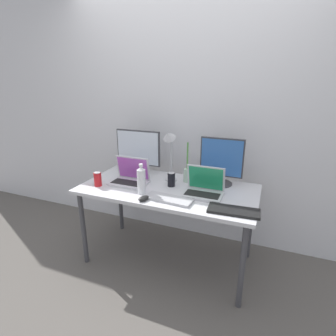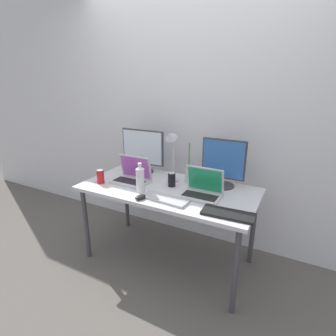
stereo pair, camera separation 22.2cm
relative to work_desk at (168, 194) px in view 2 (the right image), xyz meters
name	(u,v)px [view 2 (the right image)]	position (x,y,z in m)	size (l,w,h in m)	color
ground_plane	(168,259)	(0.00, 0.00, -0.67)	(16.00, 16.00, 0.00)	#5B5651
wall_back	(196,115)	(0.00, 0.59, 0.63)	(7.00, 0.08, 2.60)	silver
work_desk	(168,194)	(0.00, 0.00, 0.00)	(1.52, 0.76, 0.74)	#424247
monitor_left	(143,150)	(-0.41, 0.25, 0.30)	(0.46, 0.20, 0.43)	#38383D
monitor_center	(223,163)	(0.40, 0.25, 0.28)	(0.38, 0.21, 0.42)	#38383D
laptop_silver	(132,176)	(-0.36, -0.02, 0.12)	(0.33, 0.22, 0.24)	silver
laptop_secondary	(202,190)	(0.32, -0.03, 0.12)	(0.31, 0.22, 0.23)	silver
keyboard_main	(165,199)	(0.10, -0.23, 0.08)	(0.37, 0.14, 0.02)	#B2B2B7
keyboard_aux	(228,214)	(0.60, -0.24, 0.08)	(0.36, 0.15, 0.02)	black
mouse_by_keyboard	(141,197)	(-0.08, -0.31, 0.08)	(0.06, 0.10, 0.04)	black
water_bottle	(140,179)	(-0.16, -0.19, 0.18)	(0.07, 0.07, 0.25)	silver
soda_can_near_keyboard	(172,180)	(0.01, 0.04, 0.13)	(0.07, 0.07, 0.13)	black
soda_can_by_laptop	(100,177)	(-0.59, -0.19, 0.13)	(0.07, 0.07, 0.13)	red
bamboo_vase	(189,175)	(0.11, 0.19, 0.14)	(0.07, 0.07, 0.37)	#B2D1B7
desk_lamp	(171,146)	(-0.04, 0.13, 0.40)	(0.11, 0.18, 0.49)	#B7B7BC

